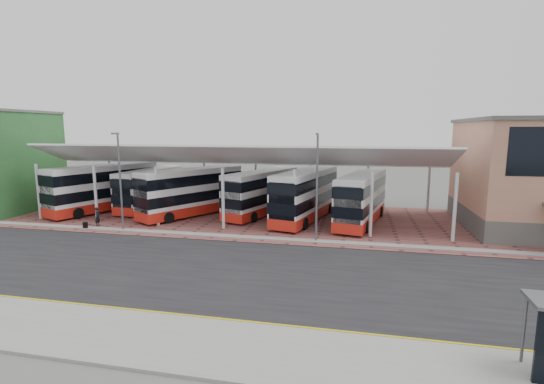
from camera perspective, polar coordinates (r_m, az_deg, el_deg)
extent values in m
plane|color=#4E504A|center=(24.17, 0.03, -11.07)|extent=(140.00, 140.00, 0.00)
cube|color=black|center=(23.25, -0.50, -11.87)|extent=(120.00, 14.00, 0.02)
cube|color=brown|center=(36.26, 7.44, -4.25)|extent=(72.00, 16.00, 0.06)
cube|color=gray|center=(16.26, -7.09, -21.46)|extent=(120.00, 4.00, 0.14)
cube|color=gray|center=(29.94, 2.52, -6.95)|extent=(120.00, 0.80, 0.14)
cube|color=#BBAA0A|center=(17.94, -4.89, -18.48)|extent=(120.00, 0.12, 0.01)
cube|color=#BBAA0A|center=(18.19, -4.60, -18.06)|extent=(120.00, 0.12, 0.01)
cylinder|color=silver|center=(42.43, -30.74, 0.02)|extent=(0.26, 0.26, 5.20)
cylinder|color=silver|center=(50.99, -22.36, 1.58)|extent=(0.26, 0.26, 4.60)
cylinder|color=silver|center=(38.62, -24.18, -0.27)|extent=(0.26, 0.26, 5.20)
cylinder|color=silver|center=(47.87, -16.41, 1.44)|extent=(0.26, 0.26, 4.60)
cylinder|color=silver|center=(35.42, -16.32, -0.61)|extent=(0.26, 0.26, 5.20)
cylinder|color=silver|center=(45.33, -9.72, 1.28)|extent=(0.26, 0.26, 4.60)
cylinder|color=silver|center=(33.02, -7.10, -1.00)|extent=(0.26, 0.26, 5.20)
cylinder|color=silver|center=(43.47, -2.36, 1.07)|extent=(0.26, 0.26, 4.60)
cylinder|color=silver|center=(31.58, 3.24, -1.40)|extent=(0.26, 0.26, 5.20)
cylinder|color=silver|center=(42.39, 5.52, 0.84)|extent=(0.26, 0.26, 4.60)
cylinder|color=silver|center=(31.25, 14.18, -1.77)|extent=(0.26, 0.26, 5.20)
cylinder|color=silver|center=(42.15, 13.65, 0.57)|extent=(0.26, 0.26, 4.60)
cylinder|color=silver|center=(32.06, 24.96, -2.08)|extent=(0.26, 0.26, 5.20)
cylinder|color=silver|center=(42.75, 21.71, 0.30)|extent=(0.26, 0.26, 4.60)
cube|color=silver|center=(34.67, -6.02, 5.33)|extent=(37.00, 4.95, 1.95)
cube|color=silver|center=(40.04, -3.53, 5.56)|extent=(37.00, 7.12, 1.43)
cube|color=#2A5E2B|center=(48.16, -34.22, 3.53)|extent=(6.20, 10.00, 10.00)
cylinder|color=#53555B|center=(34.37, -21.09, 1.22)|extent=(0.16, 0.16, 8.00)
cube|color=#53555B|center=(33.85, -21.75, 7.88)|extent=(0.15, 0.90, 0.15)
cylinder|color=#53555B|center=(28.95, 6.51, 0.42)|extent=(0.16, 0.16, 8.00)
cube|color=#53555B|center=(28.33, 6.59, 8.35)|extent=(0.15, 0.90, 0.15)
cube|color=silver|center=(43.71, -23.25, 0.69)|extent=(6.44, 11.50, 4.43)
cube|color=red|center=(43.98, -23.11, -1.63)|extent=(6.49, 11.55, 0.93)
cube|color=black|center=(43.77, -23.22, 0.09)|extent=(6.49, 11.55, 0.98)
cube|color=black|center=(43.56, -23.35, 2.23)|extent=(6.49, 11.55, 0.98)
cube|color=black|center=(40.91, -29.76, -0.43)|extent=(2.20, 0.92, 3.71)
cylinder|color=black|center=(43.25, -28.03, -2.35)|extent=(0.64, 1.06, 1.03)
cylinder|color=black|center=(41.04, -26.27, -2.78)|extent=(0.64, 1.06, 1.03)
cylinder|color=black|center=(47.10, -20.34, -0.99)|extent=(0.64, 1.06, 1.03)
cylinder|color=black|center=(45.08, -18.37, -1.32)|extent=(0.64, 1.06, 1.03)
cube|color=silver|center=(43.43, -17.09, 0.60)|extent=(2.88, 10.12, 3.91)
cube|color=red|center=(43.68, -17.00, -1.47)|extent=(2.92, 10.16, 0.82)
cube|color=black|center=(43.49, -17.07, 0.06)|extent=(2.92, 10.16, 0.86)
cube|color=black|center=(43.30, -17.16, 1.96)|extent=(2.92, 10.16, 0.86)
cube|color=black|center=(39.42, -20.95, -0.56)|extent=(2.05, 0.22, 3.27)
cylinder|color=black|center=(41.76, -20.66, -2.32)|extent=(0.31, 0.92, 0.91)
cylinder|color=black|center=(40.47, -18.05, -2.53)|extent=(0.31, 0.92, 0.91)
cylinder|color=black|center=(46.97, -16.07, -0.88)|extent=(0.31, 0.92, 0.91)
cylinder|color=black|center=(45.83, -13.65, -1.02)|extent=(0.31, 0.92, 0.91)
cube|color=silver|center=(38.87, -11.56, 0.17)|extent=(7.58, 10.75, 4.28)
cube|color=red|center=(39.17, -11.48, -2.34)|extent=(7.63, 10.80, 0.90)
cube|color=black|center=(38.94, -11.54, -0.48)|extent=(7.63, 10.80, 0.95)
cube|color=black|center=(38.72, -11.61, 1.85)|extent=(7.63, 10.80, 0.95)
cube|color=black|center=(35.96, -18.48, -0.98)|extent=(2.00, 1.19, 3.58)
cylinder|color=black|center=(38.30, -16.79, -3.04)|extent=(0.73, 1.00, 1.00)
cylinder|color=black|center=(36.24, -14.72, -3.62)|extent=(0.73, 1.00, 1.00)
cylinder|color=black|center=(42.29, -8.69, -1.64)|extent=(0.73, 1.00, 1.00)
cylinder|color=black|center=(40.43, -6.43, -2.08)|extent=(0.73, 1.00, 1.00)
cube|color=silver|center=(38.46, -1.46, 0.08)|extent=(5.53, 10.60, 4.06)
cube|color=red|center=(38.76, -1.45, -2.34)|extent=(5.58, 10.65, 0.85)
cube|color=black|center=(38.53, -1.46, -0.55)|extent=(5.58, 10.65, 0.90)
cube|color=black|center=(38.31, -1.47, 1.68)|extent=(5.58, 10.65, 0.90)
cube|color=black|center=(34.28, -6.02, -1.23)|extent=(2.05, 0.76, 3.40)
cylinder|color=black|center=(36.74, -5.77, -3.24)|extent=(0.55, 0.98, 0.94)
cylinder|color=black|center=(35.42, -2.68, -3.66)|extent=(0.55, 0.98, 0.94)
cylinder|color=black|center=(42.17, -0.42, -1.60)|extent=(0.55, 0.98, 0.94)
cylinder|color=black|center=(41.03, 2.41, -1.91)|extent=(0.55, 0.98, 0.94)
cube|color=silver|center=(36.25, 4.94, -0.28)|extent=(5.01, 11.31, 4.31)
cube|color=red|center=(36.57, 4.90, -2.99)|extent=(5.05, 11.35, 0.90)
cube|color=black|center=(36.33, 4.93, -0.98)|extent=(5.05, 11.35, 0.95)
cube|color=black|center=(36.08, 4.96, 1.53)|extent=(5.05, 11.35, 0.95)
cube|color=black|center=(31.29, 1.41, -1.92)|extent=(2.22, 0.62, 3.61)
cylinder|color=black|center=(33.90, 0.80, -4.18)|extent=(0.51, 1.04, 1.00)
cylinder|color=black|center=(32.96, 4.77, -4.60)|extent=(0.51, 1.04, 1.00)
cylinder|color=black|center=(40.27, 5.00, -2.10)|extent=(0.51, 1.04, 1.00)
cylinder|color=black|center=(39.49, 8.41, -2.39)|extent=(0.51, 1.04, 1.00)
cube|color=silver|center=(35.81, 12.85, -0.74)|extent=(4.65, 10.86, 4.14)
cube|color=red|center=(36.13, 12.76, -3.38)|extent=(4.70, 10.90, 0.87)
cube|color=black|center=(35.88, 12.83, -1.43)|extent=(4.70, 10.90, 0.91)
cube|color=black|center=(35.64, 12.91, 1.01)|extent=(4.70, 10.90, 0.91)
cube|color=black|center=(30.79, 10.83, -2.43)|extent=(2.13, 0.56, 3.47)
cylinder|color=black|center=(33.21, 9.49, -4.62)|extent=(0.47, 1.00, 0.96)
cylinder|color=black|center=(32.69, 13.58, -4.97)|extent=(0.47, 1.00, 0.96)
cylinder|color=black|center=(39.64, 12.07, -2.47)|extent=(0.47, 1.00, 0.96)
cylinder|color=black|center=(39.21, 15.50, -2.73)|extent=(0.47, 1.00, 0.96)
imported|color=black|center=(37.13, -23.93, -3.29)|extent=(0.49, 0.66, 1.65)
cube|color=black|center=(36.68, -25.41, -4.40)|extent=(0.33, 0.24, 0.57)
cylinder|color=#53555B|center=(17.09, 32.71, -16.25)|extent=(0.11, 0.11, 2.54)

